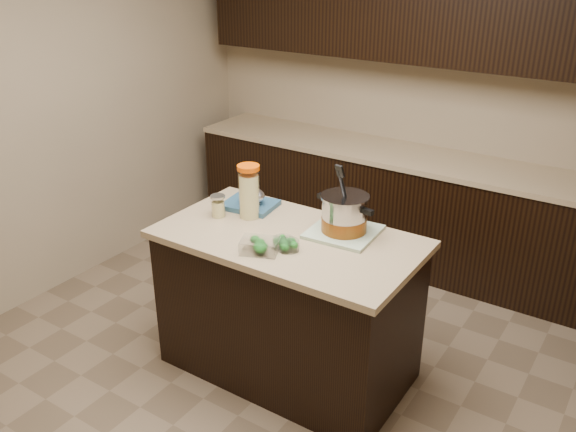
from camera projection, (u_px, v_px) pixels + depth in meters
name	position (u px, v px, depth m)	size (l,w,h in m)	color
ground_plane	(288.00, 367.00, 3.73)	(4.00, 4.00, 0.00)	brown
room_shell	(288.00, 89.00, 3.03)	(4.04, 4.04, 2.72)	tan
back_cabinets	(413.00, 148.00, 4.67)	(3.60, 0.63, 2.33)	black
island	(288.00, 305.00, 3.55)	(1.46, 0.81, 0.90)	black
dish_towel	(344.00, 232.00, 3.39)	(0.36, 0.36, 0.02)	#679363
stock_pot	(344.00, 216.00, 3.35)	(0.37, 0.31, 0.38)	#B7B7BC
lemonade_pitcher	(249.00, 194.00, 3.54)	(0.16, 0.16, 0.32)	#D0C57F
mason_jar	(218.00, 207.00, 3.58)	(0.09, 0.09, 0.14)	#D0C57F
broccoli_tub_left	(283.00, 243.00, 3.23)	(0.15, 0.15, 0.05)	silver
broccoli_tub_right	(289.00, 246.00, 3.20)	(0.14, 0.14, 0.05)	silver
broccoli_tub_rect	(260.00, 246.00, 3.18)	(0.23, 0.20, 0.07)	silver
blue_tray	(251.00, 201.00, 3.71)	(0.34, 0.28, 0.12)	navy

